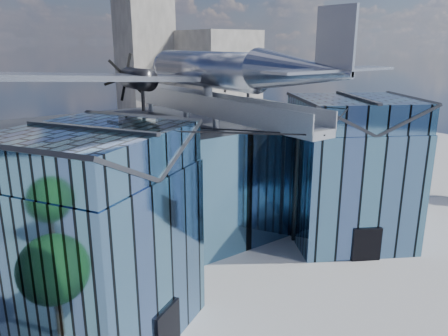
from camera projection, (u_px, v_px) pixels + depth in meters
ground_plane at (240, 269)px, 31.61m from camera, size 120.00×120.00×0.00m
museum at (195, 177)px, 34.58m from camera, size 32.88×24.50×17.60m
bg_towers at (49, 81)px, 68.72m from camera, size 77.00×24.50×26.00m
tree_side_e at (370, 146)px, 53.70m from camera, size 3.90×3.90×5.20m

